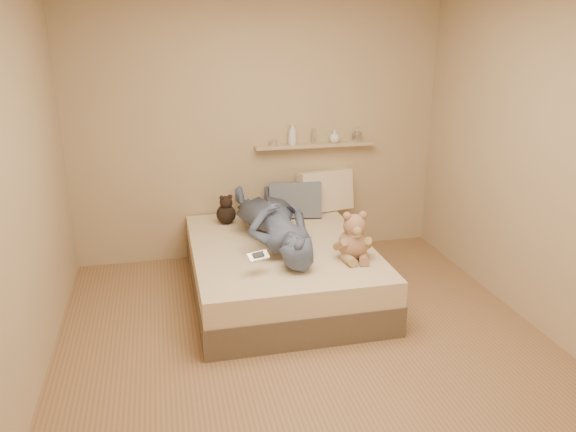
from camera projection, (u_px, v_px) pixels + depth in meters
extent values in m
plane|color=#8D6B49|center=(308.00, 349.00, 4.06)|extent=(3.80, 3.80, 0.00)
plane|color=tan|center=(259.00, 126.00, 5.40)|extent=(3.60, 0.00, 3.60)
plane|color=tan|center=(458.00, 313.00, 1.89)|extent=(3.60, 0.00, 3.60)
plane|color=tan|center=(12.00, 192.00, 3.26)|extent=(0.00, 3.80, 3.80)
plane|color=tan|center=(552.00, 160.00, 4.03)|extent=(0.00, 3.80, 3.80)
cube|color=brown|center=(281.00, 279.00, 4.88)|extent=(1.50, 1.90, 0.25)
cube|color=beige|center=(281.00, 255.00, 4.81)|extent=(1.48, 1.88, 0.20)
cube|color=silver|center=(258.00, 256.00, 4.16)|extent=(0.18, 0.12, 0.06)
cube|color=black|center=(258.00, 255.00, 4.15)|extent=(0.10, 0.07, 0.03)
sphere|color=tan|center=(353.00, 244.00, 4.46)|extent=(0.24, 0.24, 0.24)
sphere|color=#9C7155|center=(355.00, 225.00, 4.38)|extent=(0.18, 0.18, 0.18)
sphere|color=#9C7355|center=(347.00, 216.00, 4.35)|extent=(0.07, 0.07, 0.07)
sphere|color=#8D694D|center=(363.00, 215.00, 4.37)|extent=(0.07, 0.07, 0.07)
sphere|color=#A5835B|center=(357.00, 231.00, 4.31)|extent=(0.07, 0.07, 0.07)
cylinder|color=#A47C57|center=(340.00, 244.00, 4.40)|extent=(0.10, 0.17, 0.14)
cylinder|color=#9E8454|center=(368.00, 243.00, 4.44)|extent=(0.12, 0.17, 0.14)
cylinder|color=tan|center=(349.00, 260.00, 4.38)|extent=(0.09, 0.17, 0.08)
cylinder|color=#966950|center=(363.00, 259.00, 4.39)|extent=(0.12, 0.18, 0.08)
cylinder|color=beige|center=(354.00, 234.00, 4.41)|extent=(0.14, 0.14, 0.02)
sphere|color=black|center=(226.00, 214.00, 5.26)|extent=(0.18, 0.18, 0.18)
sphere|color=black|center=(226.00, 202.00, 5.21)|extent=(0.12, 0.12, 0.12)
sphere|color=black|center=(222.00, 198.00, 5.18)|extent=(0.04, 0.04, 0.04)
sphere|color=black|center=(230.00, 197.00, 5.21)|extent=(0.04, 0.04, 0.04)
cube|color=beige|center=(325.00, 191.00, 5.61)|extent=(0.58, 0.32, 0.42)
cube|color=slate|center=(295.00, 200.00, 5.42)|extent=(0.53, 0.28, 0.36)
imported|color=#45516C|center=(273.00, 221.00, 4.79)|extent=(0.66, 1.58, 0.37)
cube|color=tan|center=(315.00, 145.00, 5.52)|extent=(1.20, 0.12, 0.03)
cylinder|color=#A2938B|center=(274.00, 143.00, 5.42)|extent=(0.07, 0.07, 0.05)
imported|color=white|center=(292.00, 134.00, 5.43)|extent=(0.10, 0.10, 0.21)
cylinder|color=silver|center=(314.00, 136.00, 5.49)|extent=(0.04, 0.04, 0.15)
imported|color=white|center=(334.00, 136.00, 5.54)|extent=(0.11, 0.11, 0.13)
imported|color=silver|center=(357.00, 135.00, 5.58)|extent=(0.09, 0.09, 0.15)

